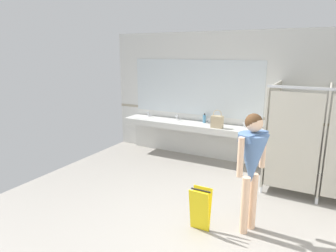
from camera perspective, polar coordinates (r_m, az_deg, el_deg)
The scene contains 10 objects.
ground_plane at distance 4.57m, azimuth 1.24°, elevation -19.18°, with size 6.40×6.83×0.10m, color gray.
wall_back at distance 6.90m, azimuth 13.39°, elevation 5.14°, with size 6.40×0.12×2.89m, color silver.
wall_back_tile_band at distance 6.90m, azimuth 13.08°, elevation 1.84°, with size 6.40×0.01×0.06m, color #9E937F.
vanity_counter at distance 7.15m, azimuth 4.29°, elevation -1.00°, with size 3.29×0.55×0.95m.
mirror_panel at distance 7.14m, azimuth 5.10°, elevation 7.25°, with size 3.19×0.02×1.28m, color silver.
bathroom_stalls at distance 5.80m, azimuth 27.43°, elevation -2.10°, with size 1.86×1.42×1.92m.
person_standing at distance 4.18m, azimuth 15.54°, elevation -5.99°, with size 0.52×0.55×1.67m.
handbag at distance 6.61m, azimuth 9.25°, elevation 0.87°, with size 0.25×0.14×0.39m.
soap_dispenser at distance 7.03m, azimuth 6.89°, elevation 1.37°, with size 0.07×0.07×0.22m.
wet_floor_sign at distance 4.38m, azimuth 6.11°, elevation -15.29°, with size 0.28×0.19×0.61m.
Camera 1 is at (1.73, -3.43, 2.44)m, focal length 32.29 mm.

